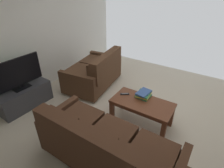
{
  "coord_description": "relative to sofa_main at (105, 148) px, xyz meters",
  "views": [
    {
      "loc": [
        -1.02,
        2.36,
        2.29
      ],
      "look_at": [
        0.2,
        0.43,
        0.93
      ],
      "focal_mm": 28.84,
      "sensor_mm": 36.0,
      "label": 1
    }
  ],
  "objects": [
    {
      "name": "loveseat_near",
      "position": [
        1.43,
        -1.68,
        -0.0
      ],
      "size": [
        1.05,
        1.48,
        0.87
      ],
      "color": "black",
      "rests_on": "ground"
    },
    {
      "name": "wall_right",
      "position": [
        2.51,
        -1.06,
        0.93
      ],
      "size": [
        0.12,
        5.23,
        2.59
      ],
      "primitive_type": "cube",
      "color": "silver",
      "rests_on": "ground"
    },
    {
      "name": "flat_tv",
      "position": [
        2.15,
        -0.27,
        0.38
      ],
      "size": [
        0.22,
        0.93,
        0.6
      ],
      "color": "black",
      "rests_on": "tv_stand"
    },
    {
      "name": "coffee_table",
      "position": [
        -0.05,
        -1.06,
        0.02
      ],
      "size": [
        1.04,
        0.53,
        0.46
      ],
      "color": "brown",
      "rests_on": "ground"
    },
    {
      "name": "tv_remote",
      "position": [
        0.32,
        -1.11,
        0.11
      ],
      "size": [
        0.16,
        0.13,
        0.02
      ],
      "color": "black",
      "rests_on": "coffee_table"
    },
    {
      "name": "tv_stand",
      "position": [
        2.15,
        -0.27,
        -0.15
      ],
      "size": [
        0.48,
        1.03,
        0.44
      ],
      "color": "#38383D",
      "rests_on": "ground"
    },
    {
      "name": "sofa_main",
      "position": [
        0.0,
        0.0,
        0.0
      ],
      "size": [
        1.94,
        0.84,
        0.86
      ],
      "color": "black",
      "rests_on": "ground"
    },
    {
      "name": "book_stack",
      "position": [
        0.01,
        -1.22,
        0.14
      ],
      "size": [
        0.24,
        0.3,
        0.1
      ],
      "color": "#337F51",
      "rests_on": "coffee_table"
    },
    {
      "name": "ground_plane",
      "position": [
        0.09,
        -1.06,
        -0.37
      ],
      "size": [
        4.83,
        5.23,
        0.01
      ],
      "primitive_type": "cube",
      "color": "beige"
    }
  ]
}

